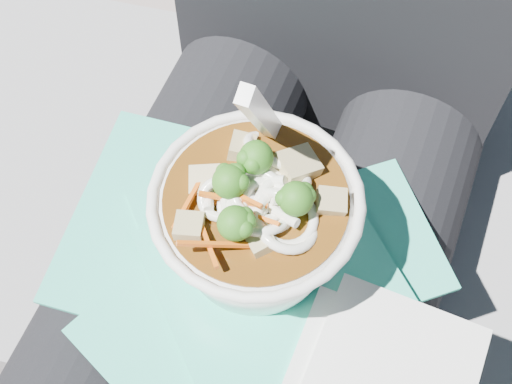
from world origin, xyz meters
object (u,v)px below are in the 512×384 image
(lap, at_px, (248,294))
(plastic_bag, at_px, (247,275))
(person_body, at_px, (282,205))
(stone_ledge, at_px, (288,282))
(udon_bowl, at_px, (257,219))

(lap, relative_size, plastic_bag, 1.38)
(person_body, bearing_deg, stone_ledge, 90.00)
(stone_ledge, height_order, plastic_bag, plastic_bag)
(lap, xyz_separation_m, udon_bowl, (0.01, 0.01, 0.15))
(person_body, bearing_deg, plastic_bag, -86.69)
(person_body, xyz_separation_m, udon_bowl, (0.01, -0.09, 0.13))
(udon_bowl, bearing_deg, stone_ledge, 92.54)
(plastic_bag, bearing_deg, stone_ledge, 92.15)
(stone_ledge, bearing_deg, lap, -90.00)
(stone_ledge, xyz_separation_m, lap, (0.00, -0.15, 0.31))
(lap, xyz_separation_m, plastic_bag, (0.01, -0.01, 0.08))
(lap, relative_size, udon_bowl, 2.33)
(person_body, relative_size, udon_bowl, 4.96)
(stone_ledge, height_order, lap, lap)
(stone_ledge, xyz_separation_m, udon_bowl, (0.01, -0.14, 0.46))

